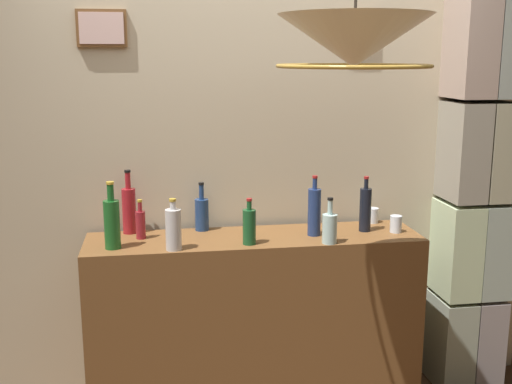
{
  "coord_description": "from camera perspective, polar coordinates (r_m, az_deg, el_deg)",
  "views": [
    {
      "loc": [
        -0.49,
        -2.33,
        1.93
      ],
      "look_at": [
        0.0,
        0.75,
        1.26
      ],
      "focal_mm": 44.15,
      "sensor_mm": 36.0,
      "label": 1
    }
  ],
  "objects": [
    {
      "name": "panelled_rear_partition",
      "position": [
        3.48,
        -0.89,
        5.47
      ],
      "size": [
        3.4,
        0.15,
        2.89
      ],
      "color": "#BCAD8E",
      "rests_on": "ground"
    },
    {
      "name": "stone_pillar",
      "position": [
        3.75,
        19.3,
        3.28
      ],
      "size": [
        0.38,
        0.37,
        2.81
      ],
      "color": "gray",
      "rests_on": "ground"
    },
    {
      "name": "bar_shelf_unit",
      "position": [
        3.48,
        -0.13,
        -12.05
      ],
      "size": [
        1.75,
        0.43,
        1.01
      ],
      "primitive_type": "cube",
      "color": "brown",
      "rests_on": "ground"
    },
    {
      "name": "liquor_bottle_amaro",
      "position": [
        3.43,
        9.87,
        -1.51
      ],
      "size": [
        0.06,
        0.06,
        0.3
      ],
      "color": "black",
      "rests_on": "bar_shelf_unit"
    },
    {
      "name": "liquor_bottle_bourbon",
      "position": [
        3.3,
        -10.41,
        -2.83
      ],
      "size": [
        0.05,
        0.05,
        0.21
      ],
      "color": "maroon",
      "rests_on": "bar_shelf_unit"
    },
    {
      "name": "liquor_bottle_sherry",
      "position": [
        3.31,
        5.3,
        -1.74
      ],
      "size": [
        0.07,
        0.07,
        0.32
      ],
      "color": "navy",
      "rests_on": "bar_shelf_unit"
    },
    {
      "name": "liquor_bottle_brandy",
      "position": [
        3.41,
        -4.93,
        -1.93
      ],
      "size": [
        0.07,
        0.07,
        0.26
      ],
      "color": "navy",
      "rests_on": "bar_shelf_unit"
    },
    {
      "name": "liquor_bottle_mezcal",
      "position": [
        3.08,
        -7.5,
        -3.32
      ],
      "size": [
        0.08,
        0.08,
        0.26
      ],
      "color": "beige",
      "rests_on": "bar_shelf_unit"
    },
    {
      "name": "liquor_bottle_rum",
      "position": [
        3.15,
        -12.92,
        -2.71
      ],
      "size": [
        0.08,
        0.08,
        0.33
      ],
      "color": "#1A5520",
      "rests_on": "bar_shelf_unit"
    },
    {
      "name": "liquor_bottle_scotch",
      "position": [
        3.4,
        -11.43,
        -1.52
      ],
      "size": [
        0.07,
        0.07,
        0.34
      ],
      "color": "maroon",
      "rests_on": "bar_shelf_unit"
    },
    {
      "name": "liquor_bottle_vermouth",
      "position": [
        3.15,
        -0.61,
        -3.1
      ],
      "size": [
        0.07,
        0.07,
        0.24
      ],
      "color": "#194E26",
      "rests_on": "bar_shelf_unit"
    },
    {
      "name": "liquor_bottle_port",
      "position": [
        3.19,
        6.69,
        -3.2
      ],
      "size": [
        0.08,
        0.08,
        0.24
      ],
      "color": "#A6C7C3",
      "rests_on": "bar_shelf_unit"
    },
    {
      "name": "glass_tumbler_rocks",
      "position": [
        3.62,
        10.52,
        -2.09
      ],
      "size": [
        0.07,
        0.07,
        0.08
      ],
      "color": "silver",
      "rests_on": "bar_shelf_unit"
    },
    {
      "name": "glass_tumbler_highball",
      "position": [
        3.45,
        12.56,
        -2.84
      ],
      "size": [
        0.06,
        0.06,
        0.09
      ],
      "color": "silver",
      "rests_on": "bar_shelf_unit"
    },
    {
      "name": "pendant_lamp",
      "position": [
        2.58,
        8.9,
        13.22
      ],
      "size": [
        0.62,
        0.62,
        0.59
      ],
      "color": "#EFE5C6"
    }
  ]
}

